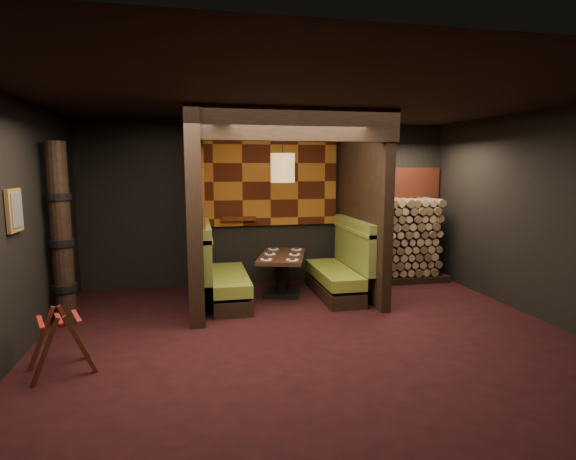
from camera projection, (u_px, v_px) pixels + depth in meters
The scene contains 23 objects.
floor at pixel (309, 337), 5.54m from camera, with size 6.50×5.50×0.02m, color black.
ceiling at pixel (311, 98), 5.14m from camera, with size 6.50×5.50×0.02m, color black.
wall_back at pixel (271, 204), 8.01m from camera, with size 6.50×0.02×2.85m, color black.
wall_front at pixel (428, 278), 2.66m from camera, with size 6.50×0.02×2.85m, color black.
wall_left at pixel (8, 230), 4.68m from camera, with size 0.02×5.50×2.85m, color black.
wall_right at pixel (546, 216), 6.00m from camera, with size 0.02×5.50×2.85m, color black.
partition_left at pixel (194, 211), 6.66m from camera, with size 0.20×2.20×2.85m, color black.
partition_right at pixel (362, 207), 7.25m from camera, with size 0.15×2.10×2.85m, color black.
header_beam at pixel (296, 124), 5.84m from camera, with size 2.85×0.18×0.44m, color black.
tapa_back_panel at pixel (270, 181), 7.90m from camera, with size 2.40×0.06×1.55m, color #915117.
tapa_side_panel at pixel (202, 182), 6.80m from camera, with size 0.04×1.85×1.45m, color #915117.
lacquer_shelf at pixel (239, 219), 7.82m from camera, with size 0.60×0.12×0.07m, color #4F1D10.
booth_bench_left at pixel (222, 277), 6.89m from camera, with size 0.68×1.60×1.14m.
booth_bench_right at pixel (340, 271), 7.27m from camera, with size 0.68×1.60×1.14m.
dining_table at pixel (282, 269), 7.28m from camera, with size 1.03×1.42×0.67m.
place_settings at pixel (282, 254), 7.25m from camera, with size 0.82×1.13×0.03m.
pendant_lamp at pixel (283, 168), 7.01m from camera, with size 0.38×0.38×1.02m.
framed_picture at pixel (15, 210), 4.76m from camera, with size 0.05×0.36×0.46m.
luggage_rack at pixel (60, 340), 4.54m from camera, with size 0.75×0.65×0.69m.
totem_column at pixel (61, 236), 5.82m from camera, with size 0.31×0.31×2.40m.
firewood_stack at pixel (399, 240), 8.17m from camera, with size 1.73×0.70×1.50m.
mosaic_header at pixel (393, 183), 8.35m from camera, with size 1.83×0.10×0.56m, color maroon.
bay_front_post at pixel (361, 206), 7.52m from camera, with size 0.08×0.08×2.85m, color black.
Camera 1 is at (-1.34, -5.13, 2.08)m, focal length 28.00 mm.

